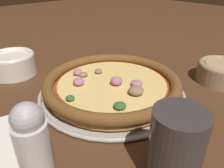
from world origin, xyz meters
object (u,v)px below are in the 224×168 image
Objects in this scene: pizza_tray at (112,92)px; bowl_far at (13,63)px; drinking_cup at (175,150)px; pepper_shaker at (33,145)px; pizza at (112,84)px; bowl_near at (222,71)px.

pizza_tray is 0.28m from bowl_far.
pepper_shaker reaches higher than drinking_cup.
bowl_far is at bearing 2.54° from drinking_cup.
pizza_tray is 1.08× the size of pizza.
bowl_near is 0.99× the size of pepper_shaker.
drinking_cup reaches higher than bowl_far.
pepper_shaker is (0.04, 0.47, 0.03)m from bowl_near.
drinking_cup is at bearing 155.84° from pizza_tray.
drinking_cup is (-0.08, 0.34, 0.03)m from bowl_near.
pizza is at bearing -66.33° from pepper_shaker.
pizza_tray is 2.72× the size of pepper_shaker.
drinking_cup reaches higher than pizza_tray.
pizza is (-0.00, 0.00, 0.02)m from pizza_tray.
pizza is 0.25m from pepper_shaker.
pizza is 0.28m from bowl_near.
pizza_tray is 2.79× the size of bowl_far.
bowl_far is at bearing 25.27° from pizza_tray.
bowl_near is at bearing -119.84° from pizza.
drinking_cup is at bearing -134.49° from pepper_shaker.
pizza is at bearing -24.11° from drinking_cup.
pepper_shaker reaches higher than pizza.
pepper_shaker is at bearing 163.60° from bowl_far.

